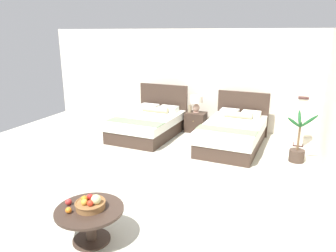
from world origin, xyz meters
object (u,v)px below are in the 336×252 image
at_px(floor_lamp_corner, 301,122).
at_px(potted_palm, 297,149).
at_px(table_lamp, 196,101).
at_px(loose_orange, 69,210).
at_px(bed_near_window, 148,124).
at_px(fruit_bowl, 91,203).
at_px(nightstand, 196,122).
at_px(bed_near_corner, 233,133).
at_px(coffee_table, 90,217).
at_px(vase, 190,109).
at_px(loose_apple, 68,202).

xyz_separation_m(floor_lamp_corner, potted_palm, (-0.02, -1.07, -0.31)).
bearing_deg(table_lamp, loose_orange, -89.96).
relative_size(bed_near_window, fruit_bowl, 5.46).
bearing_deg(nightstand, bed_near_corner, -34.68).
distance_m(coffee_table, floor_lamp_corner, 5.46).
height_order(nightstand, fruit_bowl, fruit_bowl).
distance_m(coffee_table, loose_orange, 0.30).
height_order(nightstand, coffee_table, nightstand).
bearing_deg(vase, coffee_table, -86.13).
distance_m(bed_near_corner, coffee_table, 4.35).
bearing_deg(table_lamp, coffee_table, -87.98).
xyz_separation_m(bed_near_corner, nightstand, (-1.16, 0.80, -0.05)).
bearing_deg(loose_orange, floor_lamp_corner, 62.86).
bearing_deg(fruit_bowl, vase, 94.04).
distance_m(loose_orange, potted_palm, 4.76).
relative_size(nightstand, potted_palm, 0.50).
bearing_deg(potted_palm, table_lamp, 154.25).
bearing_deg(bed_near_window, coffee_table, -74.09).
relative_size(bed_near_corner, floor_lamp_corner, 1.93).
bearing_deg(coffee_table, bed_near_window, 105.91).
bearing_deg(potted_palm, nightstand, 154.61).
relative_size(nightstand, vase, 2.75).
distance_m(bed_near_window, vase, 1.20).
distance_m(vase, coffee_table, 5.02).
distance_m(floor_lamp_corner, potted_palm, 1.11).
distance_m(bed_near_window, fruit_bowl, 4.41).
xyz_separation_m(table_lamp, floor_lamp_corner, (2.60, -0.17, -0.24)).
bearing_deg(fruit_bowl, bed_near_window, 106.15).
relative_size(bed_near_corner, potted_palm, 2.12).
height_order(bed_near_window, potted_palm, bed_near_window).
relative_size(vase, coffee_table, 0.22).
xyz_separation_m(nightstand, loose_apple, (-0.12, -5.06, 0.24)).
xyz_separation_m(loose_orange, floor_lamp_corner, (2.60, 5.06, 0.08)).
bearing_deg(potted_palm, bed_near_window, 173.21).
relative_size(vase, loose_apple, 2.31).
xyz_separation_m(coffee_table, floor_lamp_corner, (2.42, 4.89, 0.25)).
relative_size(coffee_table, fruit_bowl, 2.25).
distance_m(bed_near_corner, loose_orange, 4.57).
bearing_deg(bed_near_corner, floor_lamp_corner, 24.13).
bearing_deg(bed_near_corner, nightstand, 145.32).
xyz_separation_m(bed_near_corner, loose_orange, (-1.15, -4.42, 0.18)).
height_order(coffee_table, loose_apple, loose_apple).
xyz_separation_m(vase, loose_apple, (0.04, -5.02, -0.12)).
relative_size(nightstand, floor_lamp_corner, 0.46).
bearing_deg(loose_orange, nightstand, 90.04).
distance_m(nightstand, coffee_table, 5.05).
relative_size(vase, floor_lamp_corner, 0.17).
relative_size(vase, fruit_bowl, 0.50).
relative_size(table_lamp, floor_lamp_corner, 0.39).
bearing_deg(loose_apple, coffee_table, 3.56).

